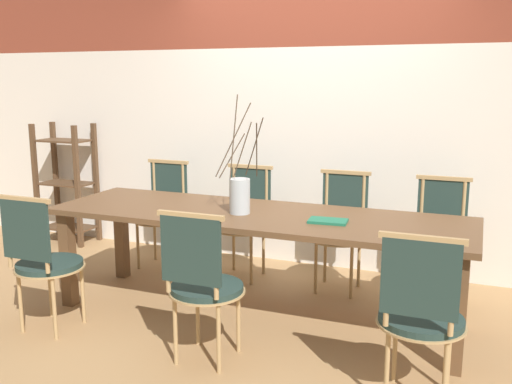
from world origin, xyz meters
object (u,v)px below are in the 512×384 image
(dining_table, at_px, (256,225))
(shelving_rack, at_px, (66,184))
(chair_far_center, at_px, (340,227))
(vase_centerpiece, at_px, (240,194))
(chair_near_center, at_px, (421,313))
(book_stack, at_px, (328,221))

(dining_table, distance_m, shelving_rack, 2.78)
(chair_far_center, bearing_deg, vase_centerpiece, 57.01)
(chair_near_center, relative_size, chair_far_center, 1.00)
(dining_table, height_order, vase_centerpiece, vase_centerpiece)
(dining_table, bearing_deg, chair_near_center, -32.27)
(chair_far_center, bearing_deg, dining_table, 60.92)
(dining_table, height_order, book_stack, book_stack)
(dining_table, relative_size, book_stack, 11.33)
(chair_near_center, bearing_deg, chair_far_center, 117.20)
(book_stack, bearing_deg, shelving_rack, 159.73)
(chair_far_center, xyz_separation_m, book_stack, (0.11, -0.84, 0.26))
(dining_table, height_order, chair_near_center, chair_near_center)
(dining_table, bearing_deg, book_stack, -7.78)
(vase_centerpiece, bearing_deg, chair_far_center, 57.01)
(dining_table, relative_size, shelving_rack, 2.40)
(dining_table, xyz_separation_m, shelving_rack, (-2.56, 1.07, -0.06))
(dining_table, xyz_separation_m, chair_near_center, (1.21, -0.77, -0.16))
(chair_near_center, distance_m, shelving_rack, 4.20)
(book_stack, bearing_deg, chair_near_center, -45.74)
(dining_table, relative_size, chair_near_center, 3.11)
(dining_table, distance_m, chair_near_center, 1.44)
(dining_table, distance_m, book_stack, 0.55)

